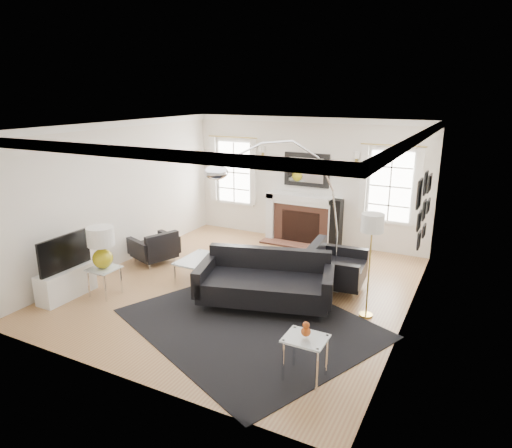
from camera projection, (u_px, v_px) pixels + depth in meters
The scene contains 25 objects.
floor at pixel (243, 287), 8.08m from camera, with size 6.00×6.00×0.00m, color #9C6541.
back_wall at pixel (307, 181), 10.25m from camera, with size 5.50×0.04×2.80m, color white.
front_wall at pixel (115, 271), 5.12m from camera, with size 5.50×0.04×2.80m, color white.
left_wall at pixel (119, 194), 8.89m from camera, with size 0.04×6.00×2.80m, color white.
right_wall at pixel (412, 233), 6.48m from camera, with size 0.04×6.00×2.80m, color white.
ceiling at pixel (242, 126), 7.29m from camera, with size 5.50×6.00×0.02m, color white.
crown_molding at pixel (242, 130), 7.31m from camera, with size 5.50×6.00×0.12m, color white.
fireplace at pixel (302, 220), 10.31m from camera, with size 1.70×0.69×1.11m.
mantel_mirror at pixel (307, 170), 10.14m from camera, with size 1.05×0.07×0.75m.
window_left at pixel (234, 172), 11.00m from camera, with size 1.24×0.15×1.62m.
window_right at pixel (390, 186), 9.38m from camera, with size 1.24×0.15×1.62m.
gallery_wall at pixel (424, 204), 7.56m from camera, with size 0.04×1.73×1.29m.
tv_unit at pixel (66, 279), 7.60m from camera, with size 0.35×1.00×1.09m.
area_rug at pixel (250, 323), 6.81m from camera, with size 3.40×2.83×0.01m, color black.
sofa at pixel (266, 282), 7.34m from camera, with size 2.33×1.52×0.70m.
armchair_left at pixel (156, 248), 9.15m from camera, with size 0.96×1.02×0.55m.
armchair_right at pixel (334, 268), 7.93m from camera, with size 0.98×1.08×0.68m.
coffee_table at pixel (206, 261), 8.27m from camera, with size 0.90×0.90×0.40m.
side_table_left at pixel (104, 274), 7.65m from camera, with size 0.45×0.45×0.50m.
nesting_table at pixel (305, 346), 5.40m from camera, with size 0.50×0.42×0.55m.
gourd_lamp at pixel (101, 245), 7.51m from camera, with size 0.44×0.44×0.71m.
orange_vase at pixel (306, 330), 5.34m from camera, with size 0.12×0.12×0.19m.
arc_floor_lamp at pixel (280, 211), 7.45m from camera, with size 1.90×1.76×2.69m.
stick_floor_lamp at pixel (372, 228), 6.65m from camera, with size 0.33×0.33×1.63m.
speaker_tower at pixel (336, 225), 9.82m from camera, with size 0.22×0.22×1.12m, color black.
Camera 1 is at (3.59, -6.52, 3.34)m, focal length 32.00 mm.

